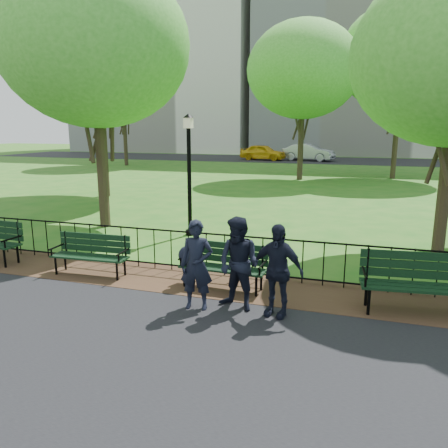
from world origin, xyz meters
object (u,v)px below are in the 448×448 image
(park_bench_main, at_px, (211,259))
(sedan_silver, at_px, (309,152))
(park_bench_left_a, at_px, (92,250))
(person_left, at_px, (197,265))
(taxi, at_px, (263,152))
(tree_mid_w, at_px, (97,36))
(tree_far_c, at_px, (304,70))
(person_right, at_px, (277,270))
(person_mid, at_px, (239,264))
(park_bench_right_a, at_px, (421,277))
(tree_near_w, at_px, (95,46))
(lamppost, at_px, (189,171))
(tree_far_w, at_px, (122,81))
(tree_far_e, at_px, (403,57))

(park_bench_main, distance_m, sedan_silver, 32.69)
(park_bench_left_a, relative_size, sedan_silver, 0.36)
(park_bench_main, distance_m, person_left, 1.06)
(taxi, bearing_deg, tree_mid_w, -175.99)
(tree_mid_w, xyz_separation_m, tree_far_c, (7.35, 8.84, -0.58))
(person_right, bearing_deg, person_mid, -172.30)
(park_bench_right_a, relative_size, tree_far_c, 0.23)
(park_bench_main, relative_size, tree_near_w, 0.22)
(person_mid, bearing_deg, lamppost, 139.04)
(park_bench_main, distance_m, tree_near_w, 7.88)
(lamppost, distance_m, tree_far_c, 15.01)
(tree_mid_w, relative_size, tree_far_w, 1.04)
(park_bench_main, xyz_separation_m, lamppost, (-1.94, 3.76, 1.27))
(person_right, bearing_deg, park_bench_left_a, -179.23)
(tree_far_w, height_order, sedan_silver, tree_far_w)
(person_right, bearing_deg, tree_far_c, 109.64)
(park_bench_right_a, height_order, tree_far_c, tree_far_c)
(park_bench_left_a, bearing_deg, sedan_silver, 86.45)
(tree_mid_w, distance_m, person_mid, 14.75)
(tree_far_w, xyz_separation_m, sedan_silver, (13.30, 9.11, -5.66))
(tree_near_w, height_order, person_right, tree_near_w)
(tree_near_w, xyz_separation_m, taxi, (-1.28, 28.17, -4.58))
(park_bench_right_a, bearing_deg, tree_near_w, 148.71)
(tree_near_w, xyz_separation_m, tree_far_w, (-10.49, 19.53, 1.12))
(tree_mid_w, height_order, sedan_silver, tree_mid_w)
(lamppost, xyz_separation_m, tree_mid_w, (-6.24, 5.51, 4.84))
(taxi, bearing_deg, person_mid, -159.04)
(park_bench_main, height_order, sedan_silver, sedan_silver)
(person_mid, xyz_separation_m, sedan_silver, (-2.87, 33.47, -0.04))
(lamppost, xyz_separation_m, person_left, (2.06, -4.79, -1.07))
(tree_far_c, height_order, tree_far_e, tree_far_e)
(lamppost, bearing_deg, person_left, -66.79)
(park_bench_left_a, xyz_separation_m, tree_far_c, (1.78, 18.15, 5.57))
(park_bench_left_a, height_order, park_bench_right_a, park_bench_right_a)
(lamppost, bearing_deg, tree_far_e, 69.12)
(tree_near_w, bearing_deg, tree_mid_w, 122.00)
(person_right, distance_m, taxi, 33.93)
(person_right, bearing_deg, tree_mid_w, 146.21)
(person_mid, distance_m, sedan_silver, 33.60)
(park_bench_main, relative_size, person_left, 1.12)
(park_bench_right_a, height_order, tree_far_w, tree_far_w)
(sedan_silver, bearing_deg, tree_far_e, -139.40)
(park_bench_right_a, xyz_separation_m, person_right, (-2.25, -0.84, 0.15))
(tree_near_w, xyz_separation_m, sedan_silver, (2.81, 28.64, -4.53))
(park_bench_main, distance_m, tree_far_w, 28.71)
(tree_far_w, bearing_deg, taxi, 43.16)
(tree_mid_w, xyz_separation_m, taxi, (2.02, 22.89, -5.95))
(park_bench_right_a, xyz_separation_m, lamppost, (-5.64, 3.82, 1.22))
(park_bench_left_a, bearing_deg, tree_far_w, 115.83)
(lamppost, distance_m, tree_mid_w, 9.63)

